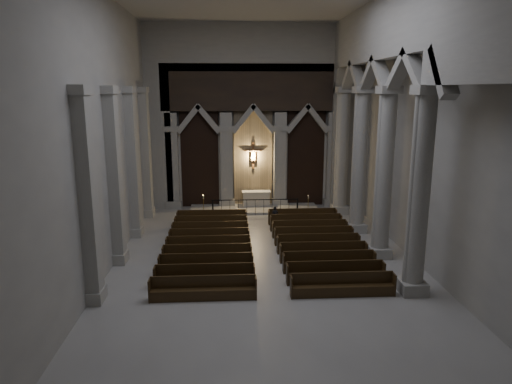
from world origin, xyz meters
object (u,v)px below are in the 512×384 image
candle_stand_left (204,210)px  worshipper (275,216)px  altar_rail (255,204)px  altar (256,198)px  pews (264,247)px  candle_stand_right (308,209)px

candle_stand_left → worshipper: bearing=-26.6°
worshipper → altar_rail: bearing=133.7°
altar → pews: 8.94m
altar_rail → pews: 6.96m
candle_stand_right → pews: 7.89m
altar → worshipper: (0.86, -4.16, -0.09)m
candle_stand_left → candle_stand_right: (6.71, 0.16, -0.04)m
candle_stand_right → worshipper: candle_stand_right is taller
pews → worshipper: size_ratio=9.20×
altar → pews: bearing=-91.1°
altar_rail → candle_stand_left: candle_stand_left is taller
pews → worshipper: worshipper is taller
altar → worshipper: altar is taller
altar → worshipper: bearing=-78.3°
altar_rail → candle_stand_right: candle_stand_right is taller
candle_stand_right → pews: bearing=-115.7°
candle_stand_left → altar_rail: bearing=-0.1°
altar_rail → candle_stand_left: size_ratio=3.95×
altar → candle_stand_right: 3.74m
altar → altar_rail: size_ratio=0.35×
altar → candle_stand_left: (-3.47, -1.99, -0.27)m
candle_stand_right → worshipper: (-2.39, -2.33, 0.22)m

